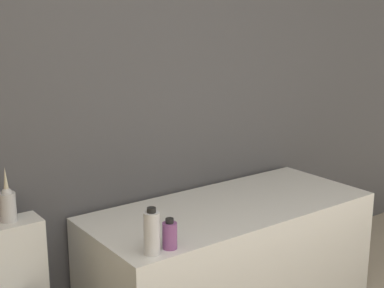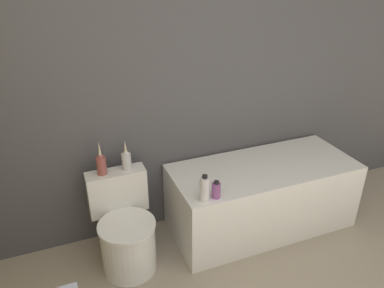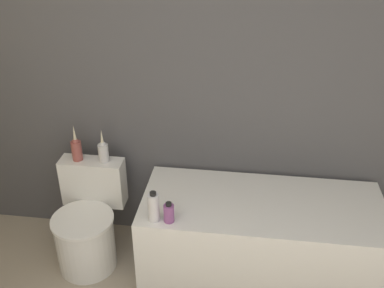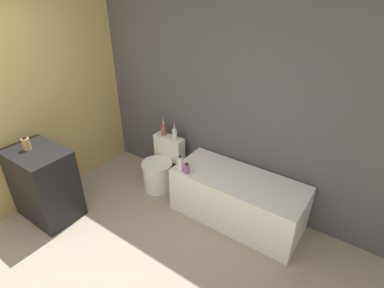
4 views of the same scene
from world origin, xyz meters
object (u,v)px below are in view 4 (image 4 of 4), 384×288
at_px(soap_bottle_glass, 26,144).
at_px(vase_gold, 164,129).
at_px(vase_silver, 175,133).
at_px(toilet, 161,168).
at_px(shampoo_bottle_short, 187,169).
at_px(shampoo_bottle_tall, 180,164).
at_px(bathtub, 237,198).

xyz_separation_m(soap_bottle_glass, vase_gold, (0.75, 1.44, -0.19)).
height_order(soap_bottle_glass, vase_silver, soap_bottle_glass).
bearing_deg(vase_silver, toilet, -113.48).
height_order(vase_gold, vase_silver, vase_gold).
xyz_separation_m(toilet, vase_silver, (0.09, 0.21, 0.48)).
bearing_deg(shampoo_bottle_short, toilet, 159.23).
distance_m(soap_bottle_glass, vase_silver, 1.73).
distance_m(shampoo_bottle_tall, shampoo_bottle_short, 0.09).
distance_m(bathtub, vase_silver, 1.18).
bearing_deg(bathtub, vase_gold, 171.61).
bearing_deg(vase_gold, toilet, -65.86).
xyz_separation_m(soap_bottle_glass, shampoo_bottle_short, (1.45, 1.01, -0.32)).
bearing_deg(shampoo_bottle_short, vase_gold, 148.21).
relative_size(bathtub, shampoo_bottle_short, 11.44).
bearing_deg(vase_gold, bathtub, -8.39).
distance_m(vase_silver, shampoo_bottle_tall, 0.63).
bearing_deg(shampoo_bottle_tall, vase_gold, 144.52).
bearing_deg(vase_silver, shampoo_bottle_tall, -45.82).
bearing_deg(soap_bottle_glass, bathtub, 32.21).
height_order(bathtub, vase_gold, vase_gold).
bearing_deg(soap_bottle_glass, shampoo_bottle_tall, 36.46).
relative_size(toilet, shampoo_bottle_tall, 3.42).
bearing_deg(shampoo_bottle_tall, toilet, 155.89).
bearing_deg(toilet, bathtub, 0.94).
xyz_separation_m(vase_silver, shampoo_bottle_tall, (0.43, -0.44, -0.09)).
relative_size(vase_silver, shampoo_bottle_short, 1.78).
relative_size(toilet, soap_bottle_glass, 4.35).
relative_size(vase_gold, shampoo_bottle_short, 1.96).
height_order(soap_bottle_glass, shampoo_bottle_short, soap_bottle_glass).
relative_size(soap_bottle_glass, shampoo_bottle_short, 1.18).
xyz_separation_m(toilet, shampoo_bottle_tall, (0.52, -0.23, 0.39)).
xyz_separation_m(vase_gold, shampoo_bottle_tall, (0.61, -0.44, -0.10)).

